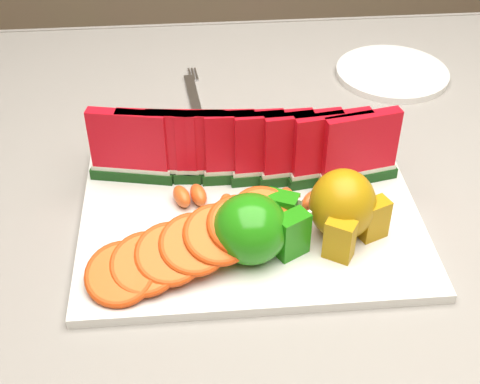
# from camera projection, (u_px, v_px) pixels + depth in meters

# --- Properties ---
(table) EXTENTS (1.40, 0.90, 0.75)m
(table) POSITION_uv_depth(u_px,v_px,m) (290.00, 255.00, 0.90)
(table) COLOR #4E2C20
(table) RESTS_ON ground
(tablecloth) EXTENTS (1.53, 1.03, 0.20)m
(tablecloth) POSITION_uv_depth(u_px,v_px,m) (292.00, 220.00, 0.86)
(tablecloth) COLOR gray
(tablecloth) RESTS_ON table
(platter) EXTENTS (0.40, 0.30, 0.01)m
(platter) POSITION_uv_depth(u_px,v_px,m) (251.00, 217.00, 0.80)
(platter) COLOR silver
(platter) RESTS_ON tablecloth
(apple_cluster) EXTENTS (0.11, 0.09, 0.08)m
(apple_cluster) POSITION_uv_depth(u_px,v_px,m) (257.00, 228.00, 0.72)
(apple_cluster) COLOR #3D7F1A
(apple_cluster) RESTS_ON platter
(pear_cluster) EXTENTS (0.10, 0.10, 0.08)m
(pear_cluster) POSITION_uv_depth(u_px,v_px,m) (344.00, 207.00, 0.74)
(pear_cluster) COLOR #A68F10
(pear_cluster) RESTS_ON platter
(side_plate) EXTENTS (0.23, 0.23, 0.01)m
(side_plate) POSITION_uv_depth(u_px,v_px,m) (392.00, 73.00, 1.08)
(side_plate) COLOR silver
(side_plate) RESTS_ON tablecloth
(fork) EXTENTS (0.03, 0.20, 0.00)m
(fork) POSITION_uv_depth(u_px,v_px,m) (195.00, 100.00, 1.01)
(fork) COLOR silver
(fork) RESTS_ON tablecloth
(watermelon_row) EXTENTS (0.39, 0.07, 0.10)m
(watermelon_row) POSITION_uv_depth(u_px,v_px,m) (244.00, 149.00, 0.82)
(watermelon_row) COLOR #093B0D
(watermelon_row) RESTS_ON platter
(orange_fan_front) EXTENTS (0.25, 0.14, 0.06)m
(orange_fan_front) POSITION_uv_depth(u_px,v_px,m) (194.00, 244.00, 0.71)
(orange_fan_front) COLOR #F65F00
(orange_fan_front) RESTS_ON platter
(orange_fan_back) EXTENTS (0.27, 0.09, 0.04)m
(orange_fan_back) POSITION_uv_depth(u_px,v_px,m) (223.00, 145.00, 0.87)
(orange_fan_back) COLOR #F65F00
(orange_fan_back) RESTS_ON platter
(tangerine_segments) EXTENTS (0.20, 0.07, 0.02)m
(tangerine_segments) POSITION_uv_depth(u_px,v_px,m) (255.00, 202.00, 0.79)
(tangerine_segments) COLOR orange
(tangerine_segments) RESTS_ON platter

